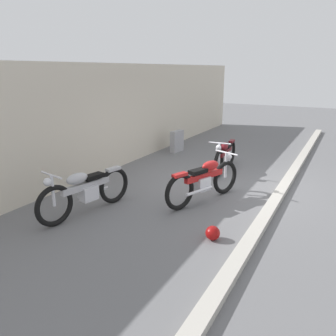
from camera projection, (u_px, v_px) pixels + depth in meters
name	position (u px, v px, depth m)	size (l,w,h in m)	color
ground_plane	(224.00, 184.00, 8.51)	(40.00, 40.00, 0.00)	slate
building_wall	(113.00, 117.00, 9.66)	(18.00, 0.30, 2.96)	beige
curb_strip	(281.00, 191.00, 7.86)	(18.00, 0.24, 0.12)	#B7B2A8
stone_marker	(177.00, 141.00, 11.75)	(0.58, 0.20, 0.74)	#9E9EA3
helmet	(213.00, 233.00, 5.71)	(0.25, 0.25, 0.25)	maroon
motorcycle_maroon	(225.00, 155.00, 9.52)	(2.13, 0.59, 0.95)	black
motorcycle_red	(205.00, 180.00, 7.30)	(2.12, 0.98, 1.00)	black
motorcycle_silver	(85.00, 191.00, 6.66)	(2.23, 0.70, 1.01)	black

